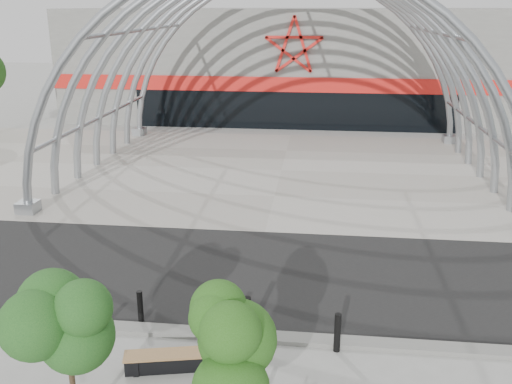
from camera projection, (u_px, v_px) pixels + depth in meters
name	position (u px, v px, depth m)	size (l,w,h in m)	color
ground	(239.00, 332.00, 15.08)	(140.00, 140.00, 0.00)	#969691
road	(254.00, 273.00, 18.38)	(140.00, 7.00, 0.02)	black
forecourt	(281.00, 171.00, 29.70)	(60.00, 17.00, 0.04)	#A49F94
kerb	(237.00, 335.00, 14.82)	(60.00, 0.50, 0.12)	slate
arena_building	(298.00, 61.00, 45.40)	(34.00, 15.24, 8.00)	slate
vault_canopy	(281.00, 171.00, 29.70)	(20.80, 15.80, 20.36)	#94999D
street_tree_0	(65.00, 319.00, 10.82)	(1.56, 1.56, 3.57)	#302617
street_tree_1	(239.00, 348.00, 10.00)	(1.48, 1.48, 3.49)	black
bench_0	(170.00, 361.00, 13.47)	(2.21, 0.93, 0.45)	black
bollard_0	(75.00, 338.00, 13.96)	(0.15, 0.15, 0.95)	black
bollard_1	(140.00, 307.00, 15.37)	(0.15, 0.15, 0.96)	black
bollard_2	(217.00, 331.00, 14.09)	(0.18, 0.18, 1.12)	black
bollard_3	(247.00, 317.00, 14.75)	(0.18, 0.18, 1.12)	black
bollard_4	(337.00, 333.00, 14.10)	(0.17, 0.17, 1.04)	black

